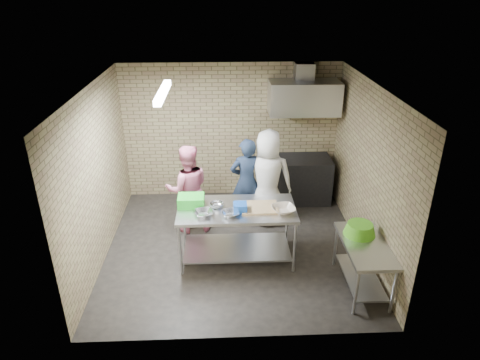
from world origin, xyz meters
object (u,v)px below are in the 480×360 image
stove (299,179)px  bottle_green (325,99)px  bottle_red (305,99)px  man_navy (246,181)px  prep_table (237,233)px  blue_tub (240,207)px  side_counter (362,266)px  woman_pink (188,189)px  green_basin (360,229)px  woman_white (268,178)px  green_crate (191,201)px

stove → bottle_green: size_ratio=8.00×
bottle_red → man_navy: 1.97m
prep_table → blue_tub: size_ratio=9.00×
bottle_red → stove: bearing=-101.8°
side_counter → stove: bearing=99.3°
prep_table → blue_tub: bearing=-63.4°
woman_pink → man_navy: bearing=-176.0°
bottle_red → woman_pink: 2.81m
side_counter → prep_table: bearing=155.4°
bottle_red → man_navy: (-1.16, -1.03, -1.22)m
green_basin → woman_white: 2.02m
prep_table → bottle_red: 3.02m
stove → blue_tub: bearing=-122.0°
man_navy → woman_white: woman_white is taller
bottle_green → green_basin: bearing=-90.4°
bottle_green → man_navy: (-1.56, -1.03, -1.21)m
stove → man_navy: 1.40m
bottle_red → woman_pink: bearing=-149.8°
woman_pink → green_crate: bearing=88.7°
green_crate → man_navy: man_navy is taller
stove → woman_pink: 2.40m
stove → bottle_red: 1.60m
stove → bottle_red: bearing=78.2°
blue_tub → woman_pink: 1.34m
side_counter → woman_white: bearing=121.8°
stove → blue_tub: blue_tub is taller
woman_pink → woman_white: 1.42m
green_crate → woman_pink: bearing=98.3°
man_navy → woman_pink: bearing=4.2°
bottle_green → green_crate: bearing=-140.2°
green_basin → side_counter: bearing=-85.4°
woman_pink → woman_white: (1.41, 0.19, 0.09)m
blue_tub → bottle_green: bearing=52.9°
woman_pink → blue_tub: bearing=121.1°
blue_tub → stove: bearing=58.0°
blue_tub → woman_white: woman_white is taller
green_crate → blue_tub: bearing=-16.3°
bottle_green → bottle_red: bearing=180.0°
stove → woman_white: bearing=-130.9°
side_counter → green_basin: green_basin is taller
green_crate → green_basin: bearing=-15.5°
green_crate → bottle_green: 3.38m
stove → green_crate: green_crate is taller
prep_table → bottle_green: 3.21m
green_crate → woman_white: size_ratio=0.23×
prep_table → stove: 2.35m
prep_table → bottle_green: bottle_green is taller
prep_table → woman_white: (0.59, 1.10, 0.43)m
blue_tub → green_basin: size_ratio=0.44×
green_crate → man_navy: bearing=48.5°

